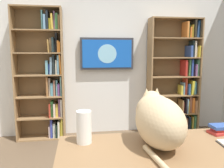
{
  "coord_description": "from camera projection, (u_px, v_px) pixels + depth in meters",
  "views": [
    {
      "loc": [
        0.51,
        1.66,
        1.41
      ],
      "look_at": [
        0.09,
        -1.16,
        1.0
      ],
      "focal_mm": 36.29,
      "sensor_mm": 36.0,
      "label": 1
    }
  ],
  "objects": [
    {
      "name": "bookshelf_left",
      "position": [
        179.0,
        76.0,
        3.96
      ],
      "size": [
        0.89,
        0.28,
        1.97
      ],
      "color": "#937047",
      "rests_on": "ground"
    },
    {
      "name": "wall_mounted_tv",
      "position": [
        107.0,
        54.0,
        3.81
      ],
      "size": [
        0.9,
        0.07,
        0.53
      ],
      "color": "#333338"
    },
    {
      "name": "cat",
      "position": [
        158.0,
        118.0,
        1.61
      ],
      "size": [
        0.32,
        0.68,
        0.39
      ],
      "color": "#D1B284",
      "rests_on": "desk"
    },
    {
      "name": "paper_towel_roll",
      "position": [
        84.0,
        127.0,
        1.64
      ],
      "size": [
        0.11,
        0.11,
        0.24
      ],
      "primitive_type": "cylinder",
      "color": "white",
      "rests_on": "desk"
    },
    {
      "name": "bookshelf_right",
      "position": [
        46.0,
        76.0,
        3.62
      ],
      "size": [
        0.75,
        0.28,
        2.09
      ],
      "color": "#937047",
      "rests_on": "ground"
    },
    {
      "name": "desk_book_stack",
      "position": [
        221.0,
        129.0,
        1.85
      ],
      "size": [
        0.21,
        0.15,
        0.07
      ],
      "color": "#B7332D",
      "rests_on": "desk"
    },
    {
      "name": "wall_back",
      "position": [
        108.0,
        55.0,
        3.9
      ],
      "size": [
        4.52,
        0.06,
        2.7
      ],
      "primitive_type": "cube",
      "color": "silver",
      "rests_on": "ground"
    },
    {
      "name": "desk",
      "position": [
        172.0,
        163.0,
        1.57
      ],
      "size": [
        1.58,
        0.66,
        0.75
      ],
      "color": "olive",
      "rests_on": "ground"
    }
  ]
}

